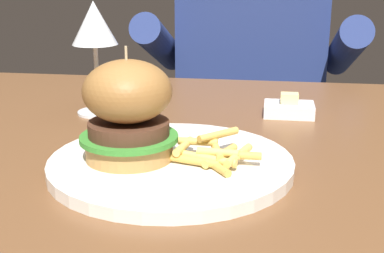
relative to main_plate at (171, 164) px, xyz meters
The scene contains 7 objects.
dining_table 0.18m from the main_plate, 57.48° to the left, with size 1.14×0.79×0.74m.
main_plate is the anchor object (origin of this frame).
burger_sandwich 0.08m from the main_plate, behind, with size 0.11×0.11×0.13m.
fries_pile 0.05m from the main_plate, ahead, with size 0.10×0.10×0.03m.
wine_glass 0.30m from the main_plate, 125.69° to the left, with size 0.07×0.07×0.18m.
butter_dish 0.29m from the main_plate, 61.17° to the left, with size 0.08×0.06×0.04m.
diner_person 0.81m from the main_plate, 85.81° to the left, with size 0.51×0.36×1.18m.
Camera 1 is at (0.03, -0.69, 0.97)m, focal length 50.00 mm.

